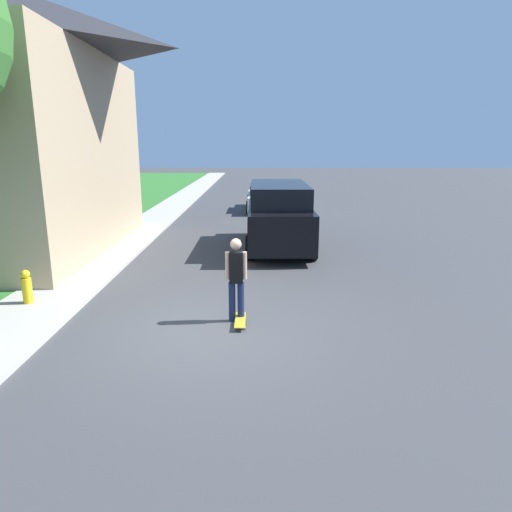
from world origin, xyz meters
The scene contains 7 objects.
ground_plane centered at (0.00, 0.00, 0.00)m, with size 120.00×120.00×0.00m, color #3D3D3F.
sidewalk centered at (-3.60, 6.00, 0.05)m, with size 1.80×80.00×0.10m.
suv_parked centered at (1.67, 6.96, 1.10)m, with size 2.09×5.17×2.10m.
car_down_street centered at (1.43, 15.86, 0.63)m, with size 1.93×4.51×1.31m.
skateboarder centered at (0.56, 0.56, 0.90)m, with size 0.41×0.21×1.63m.
skateboard centered at (0.64, 0.38, 0.08)m, with size 0.21×0.81×0.10m.
fire_hydrant centered at (-3.83, 1.31, 0.44)m, with size 0.20×0.20×0.71m.
Camera 1 is at (0.94, -7.72, 3.33)m, focal length 32.00 mm.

